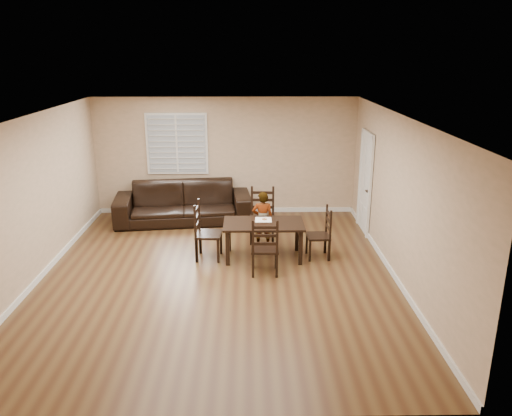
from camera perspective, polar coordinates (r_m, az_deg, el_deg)
The scene contains 11 objects.
ground at distance 8.68m, azimuth -4.33°, elevation -7.62°, with size 7.00×7.00×0.00m, color brown.
room at distance 8.25m, azimuth -4.30°, elevation 4.35°, with size 6.04×7.04×2.72m.
dining_table at distance 9.12m, azimuth 0.87°, elevation -2.23°, with size 1.46×0.82×0.69m.
chair_near at distance 10.06m, azimuth 0.74°, elevation -0.91°, with size 0.52×0.48×1.10m.
chair_far at distance 8.43m, azimuth 1.03°, elevation -4.88°, with size 0.47×0.44×1.03m.
chair_left at distance 9.20m, azimuth -6.22°, elevation -2.85°, with size 0.49×0.52×1.08m.
chair_right at distance 9.29m, azimuth 7.82°, elevation -3.06°, with size 0.43×0.45×0.97m.
child at distance 9.63m, azimuth 0.77°, elevation -1.34°, with size 0.41×0.27×1.13m, color gray.
napkin at distance 9.25m, azimuth 0.84°, elevation -1.35°, with size 0.30×0.30×0.00m, color white.
donut at distance 9.24m, azimuth 0.96°, elevation -1.23°, with size 0.09×0.09×0.03m.
sofa at distance 11.26m, azimuth -8.31°, elevation 0.61°, with size 2.98×1.16×0.87m, color black.
Camera 1 is at (0.53, -7.84, 3.69)m, focal length 35.00 mm.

